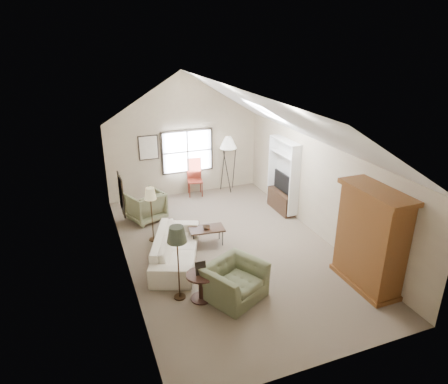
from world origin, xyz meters
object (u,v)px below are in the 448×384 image
object	(u,v)px
sofa	(176,248)
coffee_table	(207,236)
armchair_far	(146,206)
side_table	(201,287)
side_chair	(195,178)
armchair_near	(234,281)
armoire	(371,239)

from	to	relation	value
sofa	coffee_table	bearing A→B (deg)	-40.82
armchair_far	sofa	bearing A→B (deg)	74.55
side_table	armchair_far	bearing A→B (deg)	94.82
armchair_far	side_chair	distance (m)	2.27
sofa	armchair_near	bearing A→B (deg)	-135.44
armchair_far	side_table	xyz separation A→B (m)	(0.34, -4.07, -0.13)
coffee_table	side_table	distance (m)	2.26
armchair_near	coffee_table	xyz separation A→B (m)	(0.18, 2.26, -0.15)
side_table	side_chair	xyz separation A→B (m)	(1.53, 5.34, 0.31)
armoire	side_chair	world-z (taller)	armoire
coffee_table	side_table	world-z (taller)	side_table
armoire	sofa	xyz separation A→B (m)	(-3.56, 2.36, -0.75)
armoire	sofa	world-z (taller)	armoire
side_chair	sofa	bearing A→B (deg)	-102.91
side_chair	armoire	bearing A→B (deg)	-61.74
armoire	armchair_far	distance (m)	6.19
side_table	side_chair	size ratio (longest dim) A/B	0.49
sofa	coffee_table	distance (m)	1.07
coffee_table	armoire	bearing A→B (deg)	-47.38
armoire	side_table	bearing A→B (deg)	167.60
armoire	armchair_far	world-z (taller)	armoire
armchair_near	side_table	distance (m)	0.69
armchair_near	coffee_table	size ratio (longest dim) A/B	1.30
armoire	coffee_table	distance (m)	3.98
armchair_near	armchair_far	distance (m)	4.35
armchair_near	side_chair	world-z (taller)	side_chair
armchair_far	side_chair	bearing A→B (deg)	-166.99
side_chair	side_table	bearing A→B (deg)	-95.33
sofa	armchair_near	world-z (taller)	armchair_near
armchair_far	side_table	world-z (taller)	armchair_far
sofa	side_chair	distance (m)	4.09
armoire	armchair_near	distance (m)	2.96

